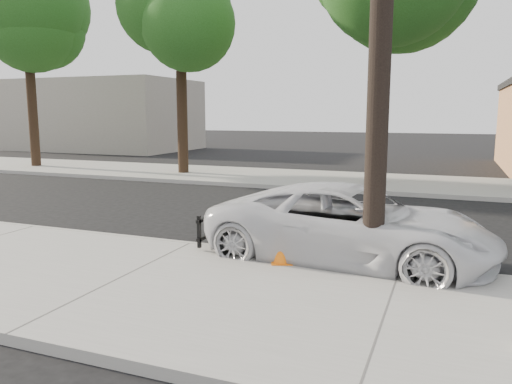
% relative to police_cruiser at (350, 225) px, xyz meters
% --- Properties ---
extents(ground, '(120.00, 120.00, 0.00)m').
position_rel_police_cruiser_xyz_m(ground, '(-3.07, 1.80, -0.70)').
color(ground, black).
rests_on(ground, ground).
extents(near_sidewalk, '(90.00, 4.40, 0.15)m').
position_rel_police_cruiser_xyz_m(near_sidewalk, '(-3.07, -2.50, -0.63)').
color(near_sidewalk, gray).
rests_on(near_sidewalk, ground).
extents(far_sidewalk, '(90.00, 5.00, 0.15)m').
position_rel_police_cruiser_xyz_m(far_sidewalk, '(-3.07, 10.30, -0.63)').
color(far_sidewalk, gray).
rests_on(far_sidewalk, ground).
extents(curb_near, '(90.00, 0.12, 0.16)m').
position_rel_police_cruiser_xyz_m(curb_near, '(-3.07, -0.30, -0.63)').
color(curb_near, '#9E9B93').
rests_on(curb_near, ground).
extents(building_far, '(14.00, 8.00, 5.00)m').
position_rel_police_cruiser_xyz_m(building_far, '(-23.07, 21.80, 1.80)').
color(building_far, gray).
rests_on(building_far, ground).
extents(tree_a, '(4.65, 4.50, 9.00)m').
position_rel_police_cruiser_xyz_m(tree_a, '(-16.87, 9.65, 5.83)').
color(tree_a, black).
rests_on(tree_a, far_sidewalk).
extents(tree_b, '(4.34, 4.20, 8.45)m').
position_rel_police_cruiser_xyz_m(tree_b, '(-8.88, 9.86, 5.45)').
color(tree_b, black).
rests_on(tree_b, far_sidewalk).
extents(police_cruiser, '(5.24, 2.74, 1.41)m').
position_rel_police_cruiser_xyz_m(police_cruiser, '(0.00, 0.00, 0.00)').
color(police_cruiser, silver).
rests_on(police_cruiser, ground).
extents(traffic_cone, '(0.47, 0.47, 0.71)m').
position_rel_police_cruiser_xyz_m(traffic_cone, '(-0.98, -0.90, -0.21)').
color(traffic_cone, orange).
rests_on(traffic_cone, near_sidewalk).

